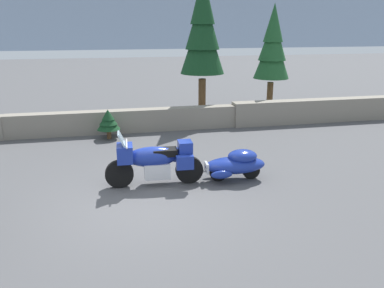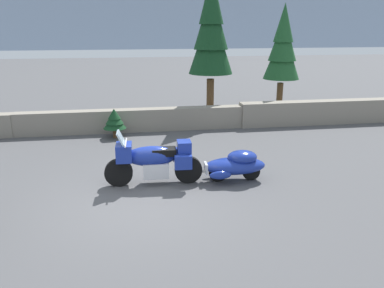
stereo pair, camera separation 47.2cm
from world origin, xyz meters
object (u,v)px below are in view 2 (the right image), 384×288
car_shaped_trailer (235,165)px  touring_motorcycle (153,160)px  pine_tree_secondary (283,46)px  pine_tree_tall (211,29)px

car_shaped_trailer → touring_motorcycle: bearing=177.4°
touring_motorcycle → pine_tree_secondary: (5.90, 7.07, 2.22)m
pine_tree_tall → pine_tree_secondary: 3.27m
touring_motorcycle → pine_tree_tall: bearing=67.1°
pine_tree_tall → pine_tree_secondary: size_ratio=1.23×
car_shaped_trailer → pine_tree_secondary: 8.52m
pine_tree_tall → touring_motorcycle: bearing=-112.9°
touring_motorcycle → car_shaped_trailer: size_ratio=1.04×
touring_motorcycle → car_shaped_trailer: (1.97, -0.09, -0.21)m
touring_motorcycle → car_shaped_trailer: bearing=-2.6°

